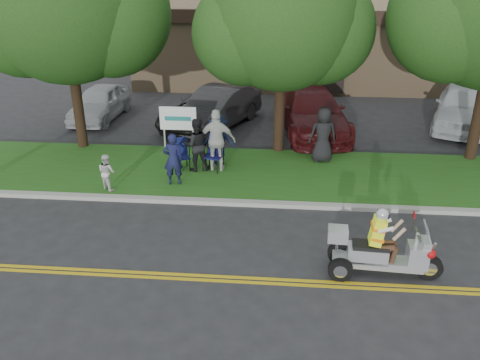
# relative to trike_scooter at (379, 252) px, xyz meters

# --- Properties ---
(ground) EXTENTS (120.00, 120.00, 0.00)m
(ground) POSITION_rel_trike_scooter_xyz_m (-2.79, 0.04, -0.57)
(ground) COLOR #28282B
(ground) RESTS_ON ground
(centerline_near) EXTENTS (60.00, 0.10, 0.01)m
(centerline_near) POSITION_rel_trike_scooter_xyz_m (-2.79, -0.54, -0.57)
(centerline_near) COLOR gold
(centerline_near) RESTS_ON ground
(centerline_far) EXTENTS (60.00, 0.10, 0.01)m
(centerline_far) POSITION_rel_trike_scooter_xyz_m (-2.79, -0.38, -0.57)
(centerline_far) COLOR gold
(centerline_far) RESTS_ON ground
(curb) EXTENTS (60.00, 0.25, 0.12)m
(curb) POSITION_rel_trike_scooter_xyz_m (-2.79, 3.09, -0.51)
(curb) COLOR #A8A89E
(curb) RESTS_ON ground
(grass_verge) EXTENTS (60.00, 4.00, 0.10)m
(grass_verge) POSITION_rel_trike_scooter_xyz_m (-2.79, 5.24, -0.52)
(grass_verge) COLOR #295216
(grass_verge) RESTS_ON ground
(commercial_building) EXTENTS (18.00, 8.20, 4.00)m
(commercial_building) POSITION_rel_trike_scooter_xyz_m (-0.79, 19.02, 1.44)
(commercial_building) COLOR #9E7F5B
(commercial_building) RESTS_ON ground
(tree_left) EXTENTS (6.62, 5.40, 7.78)m
(tree_left) POSITION_rel_trike_scooter_xyz_m (-9.23, 7.07, 4.28)
(tree_left) COLOR #332114
(tree_left) RESTS_ON ground
(tree_mid) EXTENTS (5.88, 4.80, 7.05)m
(tree_mid) POSITION_rel_trike_scooter_xyz_m (-2.24, 7.27, 3.86)
(tree_mid) COLOR #332114
(tree_mid) RESTS_ON ground
(business_sign) EXTENTS (1.25, 0.06, 1.75)m
(business_sign) POSITION_rel_trike_scooter_xyz_m (-5.69, 6.64, 0.68)
(business_sign) COLOR silver
(business_sign) RESTS_ON ground
(trike_scooter) EXTENTS (2.51, 0.86, 1.64)m
(trike_scooter) POSITION_rel_trike_scooter_xyz_m (0.00, 0.00, 0.00)
(trike_scooter) COLOR black
(trike_scooter) RESTS_ON ground
(lawn_chair_a) EXTENTS (0.73, 0.75, 1.10)m
(lawn_chair_a) POSITION_rel_trike_scooter_xyz_m (-4.29, 5.37, 0.15)
(lawn_chair_a) COLOR black
(lawn_chair_a) RESTS_ON grass_verge
(lawn_chair_b) EXTENTS (0.70, 0.71, 1.00)m
(lawn_chair_b) POSITION_rel_trike_scooter_xyz_m (-5.40, 5.28, 0.10)
(lawn_chair_b) COLOR black
(lawn_chair_b) RESTS_ON grass_verge
(spectator_adult_left) EXTENTS (0.64, 0.47, 1.59)m
(spectator_adult_left) POSITION_rel_trike_scooter_xyz_m (-5.36, 4.12, 0.33)
(spectator_adult_left) COLOR #171A40
(spectator_adult_left) RESTS_ON grass_verge
(spectator_adult_mid) EXTENTS (0.97, 0.85, 1.70)m
(spectator_adult_mid) POSITION_rel_trike_scooter_xyz_m (-4.85, 5.23, 0.38)
(spectator_adult_mid) COLOR black
(spectator_adult_mid) RESTS_ON grass_verge
(spectator_adult_right) EXTENTS (1.17, 0.49, 1.99)m
(spectator_adult_right) POSITION_rel_trike_scooter_xyz_m (-4.20, 5.28, 0.53)
(spectator_adult_right) COLOR silver
(spectator_adult_right) RESTS_ON grass_verge
(spectator_chair_a) EXTENTS (1.14, 0.74, 1.66)m
(spectator_chair_a) POSITION_rel_trike_scooter_xyz_m (-4.22, 5.81, 0.36)
(spectator_chair_a) COLOR #151E3B
(spectator_chair_a) RESTS_ON grass_verge
(spectator_chair_b) EXTENTS (0.97, 0.70, 1.84)m
(spectator_chair_b) POSITION_rel_trike_scooter_xyz_m (-0.84, 6.34, 0.45)
(spectator_chair_b) COLOR black
(spectator_chair_b) RESTS_ON grass_verge
(child_right) EXTENTS (0.67, 0.63, 1.09)m
(child_right) POSITION_rel_trike_scooter_xyz_m (-7.22, 3.58, 0.08)
(child_right) COLOR silver
(child_right) RESTS_ON grass_verge
(parked_car_far_left) EXTENTS (1.83, 4.14, 1.39)m
(parked_car_far_left) POSITION_rel_trike_scooter_xyz_m (-9.85, 10.58, 0.12)
(parked_car_far_left) COLOR #ACAFB4
(parked_car_far_left) RESTS_ON ground
(parked_car_left) EXTENTS (3.40, 4.95, 1.55)m
(parked_car_left) POSITION_rel_trike_scooter_xyz_m (-4.79, 9.93, 0.20)
(parked_car_left) COLOR #272729
(parked_car_left) RESTS_ON ground
(parked_car_mid) EXTENTS (3.93, 5.21, 1.31)m
(parked_car_mid) POSITION_rel_trike_scooter_xyz_m (-5.29, 9.91, 0.08)
(parked_car_mid) COLOR black
(parked_car_mid) RESTS_ON ground
(parked_car_right) EXTENTS (3.18, 5.95, 1.64)m
(parked_car_right) POSITION_rel_trike_scooter_xyz_m (-1.06, 9.64, 0.25)
(parked_car_right) COLOR #461012
(parked_car_right) RESTS_ON ground
(parked_car_far_right) EXTENTS (3.65, 5.53, 1.75)m
(parked_car_far_right) POSITION_rel_trike_scooter_xyz_m (4.99, 10.71, 0.30)
(parked_car_far_right) COLOR silver
(parked_car_far_right) RESTS_ON ground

